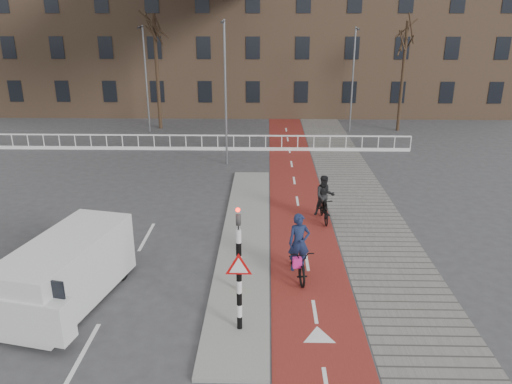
{
  "coord_description": "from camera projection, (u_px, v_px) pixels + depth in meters",
  "views": [
    {
      "loc": [
        0.1,
        -13.34,
        8.03
      ],
      "look_at": [
        -0.32,
        5.0,
        1.5
      ],
      "focal_mm": 35.0,
      "sensor_mm": 36.0,
      "label": 1
    }
  ],
  "objects": [
    {
      "name": "curb_island",
      "position": [
        246.0,
        236.0,
        19.02
      ],
      "size": [
        1.8,
        16.0,
        0.12
      ],
      "primitive_type": "cube",
      "color": "gray",
      "rests_on": "ground"
    },
    {
      "name": "van",
      "position": [
        67.0,
        271.0,
        14.41
      ],
      "size": [
        2.8,
        4.93,
        1.99
      ],
      "rotation": [
        0.0,
        0.0,
        -0.21
      ],
      "color": "silver",
      "rests_on": "ground"
    },
    {
      "name": "sidewalk",
      "position": [
        352.0,
        187.0,
        24.58
      ],
      "size": [
        3.0,
        60.0,
        0.01
      ],
      "primitive_type": "cube",
      "color": "slate",
      "rests_on": "ground"
    },
    {
      "name": "railing",
      "position": [
        186.0,
        145.0,
        31.28
      ],
      "size": [
        28.0,
        0.1,
        0.99
      ],
      "color": "silver",
      "rests_on": "ground"
    },
    {
      "name": "streetlight_near",
      "position": [
        226.0,
        95.0,
        27.1
      ],
      "size": [
        0.12,
        0.12,
        7.83
      ],
      "primitive_type": "cylinder",
      "color": "slate",
      "rests_on": "ground"
    },
    {
      "name": "cyclist_far",
      "position": [
        324.0,
        202.0,
        20.32
      ],
      "size": [
        0.87,
        1.83,
        1.94
      ],
      "rotation": [
        0.0,
        0.0,
        0.07
      ],
      "color": "black",
      "rests_on": "bike_lane"
    },
    {
      "name": "cyclist_near",
      "position": [
        299.0,
        256.0,
        15.99
      ],
      "size": [
        1.01,
        2.17,
        2.15
      ],
      "rotation": [
        0.0,
        0.0,
        0.14
      ],
      "color": "black",
      "rests_on": "bike_lane"
    },
    {
      "name": "streetlight_right",
      "position": [
        353.0,
        81.0,
        35.21
      ],
      "size": [
        0.12,
        0.12,
        7.27
      ],
      "primitive_type": "cylinder",
      "color": "slate",
      "rests_on": "ground"
    },
    {
      "name": "traffic_signal",
      "position": [
        239.0,
        266.0,
        12.7
      ],
      "size": [
        0.8,
        0.8,
        3.68
      ],
      "color": "black",
      "rests_on": "curb_island"
    },
    {
      "name": "bollard",
      "position": [
        239.0,
        277.0,
        15.03
      ],
      "size": [
        0.12,
        0.12,
        0.92
      ],
      "primitive_type": "cylinder",
      "color": "#F5EE0D",
      "rests_on": "curb_island"
    },
    {
      "name": "townhouse_row",
      "position": [
        232.0,
        17.0,
        42.84
      ],
      "size": [
        46.0,
        10.0,
        15.9
      ],
      "color": "#7F6047",
      "rests_on": "ground"
    },
    {
      "name": "tree_mid",
      "position": [
        157.0,
        73.0,
        36.05
      ],
      "size": [
        0.26,
        0.26,
        8.14
      ],
      "primitive_type": "cylinder",
      "color": "black",
      "rests_on": "ground"
    },
    {
      "name": "ground",
      "position": [
        263.0,
        293.0,
        15.26
      ],
      "size": [
        120.0,
        120.0,
        0.0
      ],
      "primitive_type": "plane",
      "color": "#38383A",
      "rests_on": "ground"
    },
    {
      "name": "streetlight_left",
      "position": [
        146.0,
        80.0,
        35.06
      ],
      "size": [
        0.12,
        0.12,
        7.38
      ],
      "primitive_type": "cylinder",
      "color": "slate",
      "rests_on": "ground"
    },
    {
      "name": "bike_lane",
      "position": [
        295.0,
        187.0,
        24.64
      ],
      "size": [
        2.5,
        60.0,
        0.01
      ],
      "primitive_type": "cube",
      "color": "maroon",
      "rests_on": "ground"
    },
    {
      "name": "tree_right",
      "position": [
        402.0,
        78.0,
        35.4
      ],
      "size": [
        0.22,
        0.22,
        7.65
      ],
      "primitive_type": "cylinder",
      "color": "black",
      "rests_on": "ground"
    }
  ]
}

